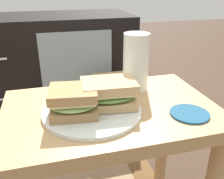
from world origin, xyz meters
TOP-DOWN VIEW (x-y plane):
  - side_table at (0.00, 0.00)m, footprint 0.56×0.36m
  - tv_cabinet at (-0.12, 0.95)m, footprint 0.96×0.46m
  - area_rug at (-0.30, 0.36)m, footprint 1.08×0.64m
  - plate at (-0.05, -0.02)m, footprint 0.25×0.25m
  - sandwich_front at (-0.10, -0.03)m, footprint 0.13×0.12m
  - sandwich_back at (-0.01, -0.01)m, footprint 0.16×0.12m
  - beer_glass at (0.10, 0.09)m, footprint 0.08×0.08m
  - coaster at (0.18, -0.09)m, footprint 0.10×0.10m
  - paper_bag at (0.15, 0.55)m, footprint 0.19×0.14m

SIDE VIEW (x-z plane):
  - area_rug at x=-0.30m, z-range 0.00..0.01m
  - paper_bag at x=0.15m, z-range 0.00..0.33m
  - tv_cabinet at x=-0.12m, z-range 0.00..0.58m
  - side_table at x=0.00m, z-range 0.14..0.60m
  - coaster at x=0.18m, z-range 0.46..0.47m
  - plate at x=-0.05m, z-range 0.46..0.47m
  - sandwich_front at x=-0.10m, z-range 0.47..0.54m
  - sandwich_back at x=-0.01m, z-range 0.47..0.54m
  - beer_glass at x=0.10m, z-range 0.46..0.63m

